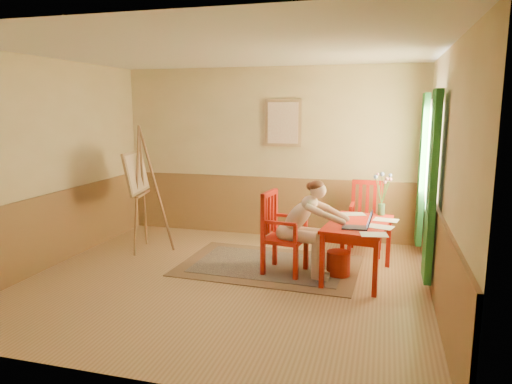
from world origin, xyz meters
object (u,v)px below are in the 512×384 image
(laptop, at_px, (359,225))
(easel, at_px, (139,177))
(chair_back, at_px, (366,217))
(figure, at_px, (304,223))
(table, at_px, (358,230))
(chair_left, at_px, (281,233))

(laptop, bearing_deg, easel, 169.20)
(chair_back, relative_size, figure, 0.85)
(table, distance_m, figure, 0.68)
(chair_left, distance_m, figure, 0.35)
(figure, distance_m, easel, 2.66)
(chair_back, xyz_separation_m, laptop, (-0.03, -1.41, 0.23))
(figure, bearing_deg, chair_left, 172.96)
(chair_left, relative_size, chair_back, 1.01)
(chair_left, bearing_deg, figure, -7.04)
(chair_left, bearing_deg, easel, 169.40)
(chair_left, xyz_separation_m, laptop, (1.00, -0.20, 0.22))
(chair_left, bearing_deg, laptop, -11.25)
(table, relative_size, laptop, 3.50)
(laptop, bearing_deg, chair_back, 88.87)
(chair_left, height_order, easel, easel)
(chair_left, relative_size, easel, 0.57)
(laptop, xyz_separation_m, easel, (-3.28, 0.63, 0.36))
(easel, bearing_deg, chair_left, -10.60)
(chair_back, bearing_deg, table, -92.76)
(chair_back, distance_m, laptop, 1.43)
(chair_back, bearing_deg, figure, -119.97)
(chair_back, bearing_deg, chair_left, -130.43)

